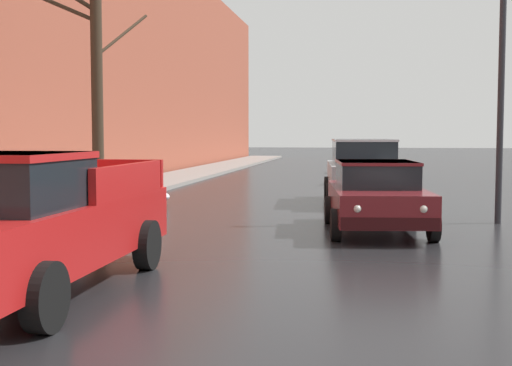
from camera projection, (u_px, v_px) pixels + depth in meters
name	position (u px, v px, depth m)	size (l,w,h in m)	color
left_sidewalk_slab	(51.00, 207.00, 17.78)	(2.58, 80.00, 0.14)	gray
snow_bank_near_corner_left	(112.00, 196.00, 18.53)	(3.20, 1.40, 0.67)	white
snow_bank_mid_block_left	(26.00, 214.00, 13.34)	(2.59, 0.99, 0.87)	white
bare_tree_mid_block	(95.00, 78.00, 17.48)	(2.53, 2.84, 6.40)	#382B1E
pickup_truck_red_approaching_near_lane	(27.00, 223.00, 8.33)	(2.14, 5.46, 1.76)	red
sedan_maroon_parked_kerbside_close	(376.00, 194.00, 13.80)	(2.26, 4.18, 1.42)	maroon
suv_silver_parked_kerbside_mid	(362.00, 169.00, 19.27)	(2.33, 4.45, 1.82)	#B7B7BC
sedan_grey_parked_far_down_block	(371.00, 165.00, 26.59)	(2.16, 4.11, 1.42)	slate
sedan_green_queued_behind_truck	(364.00, 158.00, 34.21)	(2.26, 4.06, 1.42)	#1E5633
street_lamp_post	(502.00, 60.00, 14.83)	(0.44, 0.24, 6.41)	#28282D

